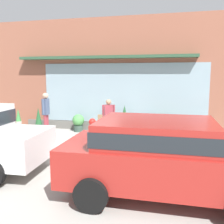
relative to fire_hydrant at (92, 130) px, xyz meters
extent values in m
plane|color=#9E9B93|center=(-0.11, -0.89, -0.46)|extent=(60.00, 60.00, 0.00)
cube|color=#B2B2AD|center=(-0.11, -1.09, -0.40)|extent=(14.00, 0.24, 0.12)
cube|color=#935642|center=(-0.11, 2.31, 2.01)|extent=(14.00, 0.36, 4.93)
cube|color=#8CA5B2|center=(0.66, 2.11, 1.22)|extent=(7.17, 0.03, 2.60)
cube|color=#2D5138|center=(-0.11, 1.96, 2.77)|extent=(7.77, 0.56, 0.12)
cube|color=#605E59|center=(-0.11, 2.09, -0.28)|extent=(7.57, 0.20, 0.36)
cylinder|color=red|center=(0.00, 0.00, -0.43)|extent=(0.34, 0.34, 0.06)
cylinder|color=red|center=(0.00, 0.00, -0.08)|extent=(0.23, 0.23, 0.64)
sphere|color=red|center=(0.00, 0.00, 0.31)|extent=(0.26, 0.26, 0.26)
cylinder|color=red|center=(-0.15, 0.00, -0.05)|extent=(0.10, 0.09, 0.09)
cylinder|color=red|center=(0.15, 0.00, -0.05)|extent=(0.10, 0.09, 0.09)
cylinder|color=red|center=(0.00, -0.15, -0.05)|extent=(0.09, 0.10, 0.09)
cylinder|color=#8E333D|center=(0.36, 0.67, -0.07)|extent=(0.12, 0.12, 0.76)
cylinder|color=#8E333D|center=(0.52, 0.72, -0.07)|extent=(0.12, 0.12, 0.76)
cube|color=#8E333D|center=(0.44, 0.70, 0.59)|extent=(0.37, 0.29, 0.57)
sphere|color=#A37556|center=(0.44, 0.70, 0.99)|extent=(0.21, 0.21, 0.21)
cylinder|color=#8E333D|center=(0.24, 0.63, 0.61)|extent=(0.08, 0.08, 0.54)
cylinder|color=#8E333D|center=(0.63, 0.76, 0.61)|extent=(0.08, 0.08, 0.54)
cube|color=#846647|center=(0.14, 0.62, 0.36)|extent=(0.26, 0.17, 0.28)
cylinder|color=#8E333D|center=(-2.19, 0.52, -0.02)|extent=(0.12, 0.12, 0.87)
cylinder|color=#8E333D|center=(-2.17, 0.66, -0.02)|extent=(0.12, 0.12, 0.87)
cube|color=#475675|center=(-2.18, 0.59, 0.74)|extent=(0.22, 0.29, 0.65)
sphere|color=tan|center=(-2.18, 0.59, 1.19)|extent=(0.24, 0.24, 0.24)
cylinder|color=#475675|center=(-2.20, 0.40, 0.75)|extent=(0.08, 0.08, 0.62)
cylinder|color=#475675|center=(-2.16, 0.77, 0.75)|extent=(0.08, 0.08, 0.62)
cube|color=maroon|center=(2.78, -3.68, 0.25)|extent=(4.21, 1.95, 0.77)
cube|color=maroon|center=(2.58, -3.68, 0.86)|extent=(2.33, 1.77, 0.54)
cube|color=#1E2328|center=(2.58, -3.68, 0.86)|extent=(2.37, 1.79, 0.29)
cylinder|color=black|center=(4.07, -2.70, -0.13)|extent=(0.65, 0.19, 0.65)
cylinder|color=black|center=(1.47, -2.73, -0.13)|extent=(0.65, 0.19, 0.65)
cylinder|color=black|center=(1.50, -4.66, -0.13)|extent=(0.65, 0.19, 0.65)
cylinder|color=black|center=(-1.07, -2.46, -0.13)|extent=(0.66, 0.22, 0.65)
cylinder|color=#B7B2A3|center=(-3.99, 1.36, -0.26)|extent=(0.27, 0.27, 0.39)
cone|color=#3D8442|center=(-3.99, 1.36, 0.21)|extent=(0.25, 0.25, 0.57)
cylinder|color=#4C4C51|center=(0.95, 1.30, -0.34)|extent=(0.52, 0.52, 0.22)
cone|color=#23562D|center=(0.95, 1.30, 0.29)|extent=(0.47, 0.47, 1.04)
cylinder|color=#B7B2A3|center=(0.04, 1.47, -0.30)|extent=(0.42, 0.42, 0.31)
sphere|color=olive|center=(0.04, 1.47, 0.07)|extent=(0.52, 0.52, 0.52)
cylinder|color=#33473D|center=(-3.15, 1.66, -0.34)|extent=(0.33, 0.33, 0.23)
cone|color=#23562D|center=(-3.15, 1.66, 0.15)|extent=(0.30, 0.30, 0.75)
cylinder|color=#B7B2A3|center=(2.42, 1.63, -0.31)|extent=(0.44, 0.44, 0.30)
sphere|color=#4C934C|center=(2.42, 1.63, 0.09)|extent=(0.58, 0.58, 0.58)
cylinder|color=#33473D|center=(-1.19, 1.63, -0.32)|extent=(0.40, 0.40, 0.28)
sphere|color=#4C934C|center=(-1.19, 1.63, 0.05)|extent=(0.52, 0.52, 0.52)
cylinder|color=#33473D|center=(3.25, 1.33, -0.34)|extent=(0.43, 0.43, 0.24)
cone|color=#3D8442|center=(3.25, 1.33, 0.13)|extent=(0.38, 0.38, 0.69)
camera|label=1|loc=(2.92, -8.82, 2.03)|focal=41.22mm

